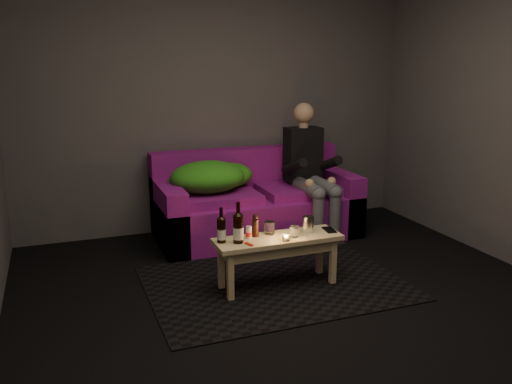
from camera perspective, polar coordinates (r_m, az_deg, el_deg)
floor at (r=3.76m, az=6.36°, el=-13.16°), size 4.50×4.50×0.00m
room at (r=3.77m, az=3.76°, el=12.91°), size 4.50×4.50×4.50m
rug at (r=4.28m, az=2.00°, el=-9.55°), size 1.96×1.43×0.01m
sofa at (r=5.30m, az=-0.07°, el=-1.44°), size 1.92×0.87×0.83m
green_blanket at (r=5.08m, az=-4.76°, el=1.59°), size 0.85×0.58×0.29m
person at (r=5.27m, az=5.67°, el=2.49°), size 0.35×0.80×1.28m
coffee_table at (r=4.12m, az=2.31°, el=-5.69°), size 0.98×0.32×0.40m
beer_bottle_a at (r=3.95m, az=-3.67°, el=-3.97°), size 0.07×0.07×0.26m
beer_bottle_b at (r=3.93m, az=-1.88°, el=-3.79°), size 0.08×0.08×0.31m
salt_shaker at (r=4.04m, az=-0.77°, el=-4.26°), size 0.06×0.06×0.09m
pepper_mill at (r=4.08m, az=-0.05°, el=-3.83°), size 0.06×0.06×0.13m
tumbler_back at (r=4.15m, az=1.43°, el=-3.77°), size 0.08×0.08×0.10m
tealight at (r=4.01m, az=3.18°, el=-4.84°), size 0.06×0.06×0.04m
tumbler_front at (r=4.09m, az=4.03°, el=-4.18°), size 0.09×0.09×0.08m
steel_cup at (r=4.21m, az=5.47°, el=-3.39°), size 0.10×0.10×0.12m
smartphone at (r=4.28m, az=7.71°, el=-3.97°), size 0.09×0.16×0.01m
red_lighter at (r=3.92m, az=-0.75°, el=-5.52°), size 0.05×0.08×0.01m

